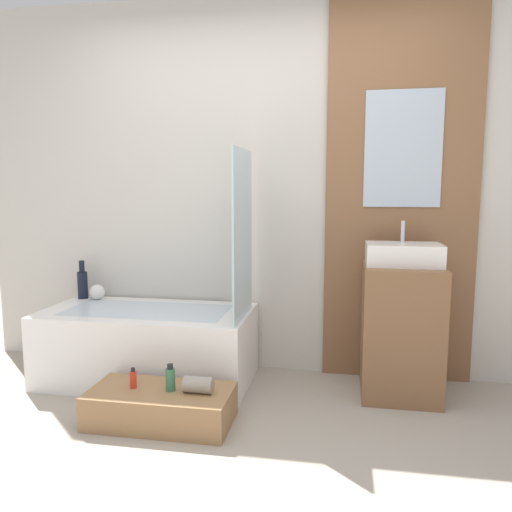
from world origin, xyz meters
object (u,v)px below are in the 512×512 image
at_px(bottle_soap_primary, 133,379).
at_px(bathtub, 148,345).
at_px(vase_tall_dark, 83,283).
at_px(wooden_step_bench, 161,406).
at_px(vase_round_light, 97,292).
at_px(sink, 403,254).
at_px(bottle_soap_secondary, 170,379).

bearing_deg(bottle_soap_primary, bathtub, 104.50).
bearing_deg(vase_tall_dark, wooden_step_bench, -42.69).
relative_size(wooden_step_bench, vase_tall_dark, 2.80).
distance_m(bathtub, wooden_step_bench, 0.68).
height_order(bathtub, vase_round_light, vase_round_light).
height_order(wooden_step_bench, vase_tall_dark, vase_tall_dark).
xyz_separation_m(sink, bottle_soap_primary, (-1.51, -0.66, -0.65)).
distance_m(bathtub, bottle_soap_primary, 0.61).
bearing_deg(bottle_soap_primary, sink, 23.67).
height_order(vase_round_light, bottle_soap_secondary, vase_round_light).
xyz_separation_m(bathtub, bottle_soap_secondary, (0.37, -0.59, 0.01)).
xyz_separation_m(vase_round_light, bottle_soap_primary, (0.64, -0.83, -0.30)).
bearing_deg(wooden_step_bench, bathtub, 117.81).
relative_size(bathtub, wooden_step_bench, 1.76).
distance_m(sink, bottle_soap_primary, 1.77).
bearing_deg(vase_tall_dark, bottle_soap_primary, -48.08).
height_order(wooden_step_bench, sink, sink).
bearing_deg(wooden_step_bench, bottle_soap_primary, 180.00).
relative_size(sink, vase_round_light, 4.05).
distance_m(sink, vase_tall_dark, 2.30).
bearing_deg(bottle_soap_secondary, bottle_soap_primary, 180.00).
bearing_deg(bathtub, bottle_soap_secondary, -57.86).
bearing_deg(bottle_soap_secondary, vase_round_light, 135.88).
distance_m(wooden_step_bench, vase_round_light, 1.24).
relative_size(bathtub, bottle_soap_secondary, 9.19).
height_order(bathtub, vase_tall_dark, vase_tall_dark).
relative_size(wooden_step_bench, sink, 1.76).
height_order(sink, bottle_soap_secondary, sink).
distance_m(wooden_step_bench, sink, 1.70).
distance_m(vase_round_light, bottle_soap_secondary, 1.23).
height_order(bathtub, bottle_soap_secondary, bathtub).
bearing_deg(sink, vase_tall_dark, 175.18).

